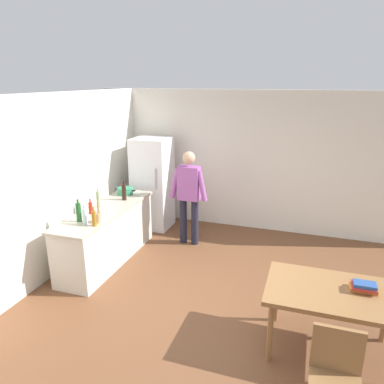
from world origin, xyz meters
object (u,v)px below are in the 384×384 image
Objects in this scene: refrigerator at (153,183)px; bottle_vinegar_tall at (98,199)px; bottle_wine_dark at (124,192)px; book_stack at (364,287)px; cooking_pot at (125,191)px; utensil_jar at (98,217)px; chair at (336,374)px; person at (189,192)px; bottle_wine_green at (79,212)px; bottle_sauce_red at (91,208)px; dining_table at (333,297)px; bottle_water_clear at (85,216)px; bottle_oil_amber at (94,218)px.

refrigerator is 1.59m from bottle_vinegar_tall.
bottle_wine_dark is 3.94m from book_stack.
book_stack is at bearing -36.06° from refrigerator.
utensil_jar is (0.28, -1.34, 0.02)m from cooking_pot.
chair is 4.53m from cooking_pot.
refrigerator is 5.29× the size of bottle_wine_dark.
person is at bearing 61.82° from utensil_jar.
person reaches higher than bottle_vinegar_tall.
bottle_vinegar_tall reaches higher than chair.
refrigerator is 6.59× the size of book_stack.
cooking_pot is 1.18× the size of bottle_wine_green.
bottle_sauce_red is (-0.30, 0.27, 0.02)m from utensil_jar.
utensil_jar is 0.94× the size of bottle_wine_green.
utensil_jar is 0.94× the size of bottle_wine_dark.
chair is 3.57m from utensil_jar.
cooking_pot is (-1.13, -0.24, -0.02)m from person.
person is 1.12m from bottle_wine_dark.
bottle_water_clear reaches higher than dining_table.
chair is 2.84× the size of bottle_vinegar_tall.
person is 6.23× the size of book_stack.
person reaches higher than book_stack.
chair is at bearing -48.03° from refrigerator.
refrigerator is at bearing 93.26° from bottle_oil_amber.
cooking_pot is at bearing 154.23° from book_stack.
bottle_sauce_red is (-3.49, 0.84, 0.32)m from dining_table.
refrigerator is 2.14m from utensil_jar.
refrigerator is at bearing 88.11° from bottle_wine_dark.
dining_table is 5.83× the size of bottle_sauce_red.
bottle_wine_dark is (0.14, -0.30, 0.09)m from cooking_pot.
bottle_water_clear is at bearing -72.31° from bottle_vinegar_tall.
cooking_pot is at bearing 137.24° from chair.
dining_table is 4.67× the size of bottle_water_clear.
chair is 3.64m from bottle_water_clear.
person is 1.73m from bottle_sauce_red.
cooking_pot is 4.19m from book_stack.
chair is at bearing -25.69° from utensil_jar.
person is 1.56m from bottle_vinegar_tall.
refrigerator is 4.44m from book_stack.
refrigerator is at bearing 92.81° from utensil_jar.
dining_table is at bearing -42.41° from person.
refrigerator is 6.43× the size of bottle_oil_amber.
refrigerator is 4.50× the size of cooking_pot.
book_stack is (3.84, -1.05, -0.24)m from bottle_vinegar_tall.
bottle_wine_green is 1.25× the size of book_stack.
refrigerator is 2.26m from bottle_water_clear.
bottle_vinegar_tall is at bearing -95.05° from cooking_pot.
bottle_wine_green is 0.16m from bottle_water_clear.
cooking_pot is 1.47m from bottle_water_clear.
chair reaches higher than book_stack.
book_stack is (2.64, -2.06, -0.18)m from person.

